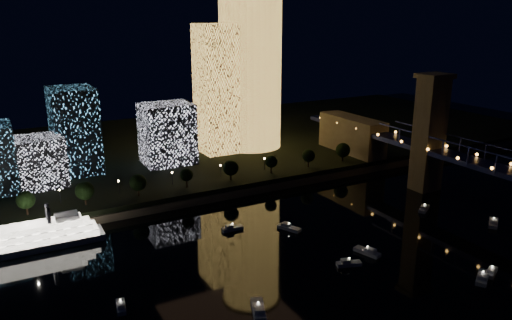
# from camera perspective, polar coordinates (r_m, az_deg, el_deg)

# --- Properties ---
(ground) EXTENTS (520.00, 520.00, 0.00)m
(ground) POSITION_cam_1_polar(r_m,az_deg,el_deg) (154.48, 15.50, -12.57)
(ground) COLOR black
(ground) RESTS_ON ground
(far_bank) EXTENTS (420.00, 160.00, 5.00)m
(far_bank) POSITION_cam_1_polar(r_m,az_deg,el_deg) (281.80, -7.47, 1.63)
(far_bank) COLOR black
(far_bank) RESTS_ON ground
(seawall) EXTENTS (420.00, 6.00, 3.00)m
(seawall) POSITION_cam_1_polar(r_m,az_deg,el_deg) (214.25, 0.23, -3.23)
(seawall) COLOR #6B5E4C
(seawall) RESTS_ON ground
(tower_cylindrical) EXTENTS (34.00, 34.00, 84.05)m
(tower_cylindrical) POSITION_cam_1_polar(r_m,az_deg,el_deg) (261.94, -0.65, 10.59)
(tower_cylindrical) COLOR #EDB14B
(tower_cylindrical) RESTS_ON far_bank
(tower_rectangular) EXTENTS (20.13, 20.13, 64.04)m
(tower_rectangular) POSITION_cam_1_polar(r_m,az_deg,el_deg) (254.09, -4.30, 8.07)
(tower_rectangular) COLOR #EDB14B
(tower_rectangular) RESTS_ON far_bank
(midrise_blocks) EXTENTS (96.60, 35.32, 37.67)m
(midrise_blocks) POSITION_cam_1_polar(r_m,az_deg,el_deg) (229.94, -19.71, 1.99)
(midrise_blocks) COLOR white
(midrise_blocks) RESTS_ON far_bank
(riverboat) EXTENTS (47.74, 10.88, 14.32)m
(riverboat) POSITION_cam_1_polar(r_m,az_deg,el_deg) (178.36, -24.87, -8.21)
(riverboat) COLOR silver
(riverboat) RESTS_ON ground
(motorboats) EXTENTS (138.22, 77.56, 2.78)m
(motorboats) POSITION_cam_1_polar(r_m,az_deg,el_deg) (153.65, 11.36, -12.09)
(motorboats) COLOR silver
(motorboats) RESTS_ON ground
(esplanade_trees) EXTENTS (166.28, 6.99, 9.00)m
(esplanade_trees) POSITION_cam_1_polar(r_m,az_deg,el_deg) (205.24, -7.51, -1.62)
(esplanade_trees) COLOR black
(esplanade_trees) RESTS_ON far_bank
(street_lamps) EXTENTS (132.70, 0.70, 5.65)m
(street_lamps) POSITION_cam_1_polar(r_m,az_deg,el_deg) (209.22, -9.56, -1.77)
(street_lamps) COLOR black
(street_lamps) RESTS_ON far_bank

